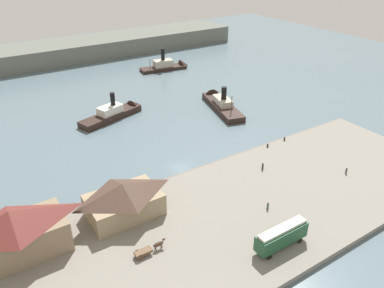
# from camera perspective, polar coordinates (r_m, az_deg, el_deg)

# --- Properties ---
(ground_plane) EXTENTS (320.00, 320.00, 0.00)m
(ground_plane) POSITION_cam_1_polar(r_m,az_deg,el_deg) (92.40, -1.72, -3.65)
(ground_plane) COLOR slate
(quay_promenade) EXTENTS (110.00, 36.00, 1.20)m
(quay_promenade) POSITION_cam_1_polar(r_m,az_deg,el_deg) (77.50, 6.89, -10.55)
(quay_promenade) COLOR gray
(quay_promenade) RESTS_ON ground
(seawall_edge) EXTENTS (110.00, 0.80, 1.00)m
(seawall_edge) POSITION_cam_1_polar(r_m,az_deg,el_deg) (89.54, -0.53, -4.41)
(seawall_edge) COLOR #666159
(seawall_edge) RESTS_ON ground
(ferry_shed_customs_shed) EXTENTS (17.00, 9.31, 9.22)m
(ferry_shed_customs_shed) POSITION_cam_1_polar(r_m,az_deg,el_deg) (71.49, -25.37, -12.08)
(ferry_shed_customs_shed) COLOR #847056
(ferry_shed_customs_shed) RESTS_ON quay_promenade
(ferry_shed_west_terminal) EXTENTS (14.31, 9.48, 7.24)m
(ferry_shed_west_terminal) POSITION_cam_1_polar(r_m,az_deg,el_deg) (75.00, -10.34, -8.24)
(ferry_shed_west_terminal) COLOR #998466
(ferry_shed_west_terminal) RESTS_ON quay_promenade
(street_tram) EXTENTS (10.48, 2.82, 4.35)m
(street_tram) POSITION_cam_1_polar(r_m,az_deg,el_deg) (69.42, 13.42, -13.35)
(street_tram) COLOR #1E4C2D
(street_tram) RESTS_ON quay_promenade
(horse_cart) EXTENTS (5.92, 1.47, 1.87)m
(horse_cart) POSITION_cam_1_polar(r_m,az_deg,el_deg) (67.96, -6.56, -15.55)
(horse_cart) COLOR brown
(horse_cart) RESTS_ON quay_promenade
(pedestrian_by_tram) EXTENTS (0.40, 0.40, 1.61)m
(pedestrian_by_tram) POSITION_cam_1_polar(r_m,az_deg,el_deg) (94.79, 22.37, -3.77)
(pedestrian_by_tram) COLOR #33384C
(pedestrian_by_tram) RESTS_ON quay_promenade
(pedestrian_near_west_shed) EXTENTS (0.41, 0.41, 1.67)m
(pedestrian_near_west_shed) POSITION_cam_1_polar(r_m,az_deg,el_deg) (78.45, 11.43, -9.16)
(pedestrian_near_west_shed) COLOR #3D4C42
(pedestrian_near_west_shed) RESTS_ON quay_promenade
(pedestrian_at_waters_edge) EXTENTS (0.44, 0.44, 1.76)m
(pedestrian_at_waters_edge) POSITION_cam_1_polar(r_m,az_deg,el_deg) (90.82, 10.68, -3.33)
(pedestrian_at_waters_edge) COLOR #232328
(pedestrian_at_waters_edge) RESTS_ON quay_promenade
(mooring_post_west) EXTENTS (0.44, 0.44, 0.90)m
(mooring_post_west) POSITION_cam_1_polar(r_m,az_deg,el_deg) (100.85, 11.40, -0.21)
(mooring_post_west) COLOR black
(mooring_post_west) RESTS_ON quay_promenade
(mooring_post_center_west) EXTENTS (0.44, 0.44, 0.90)m
(mooring_post_center_west) POSITION_cam_1_polar(r_m,az_deg,el_deg) (105.22, 13.86, 0.78)
(mooring_post_center_west) COLOR black
(mooring_post_center_west) RESTS_ON quay_promenade
(ferry_near_quay) EXTENTS (21.90, 8.54, 11.18)m
(ferry_near_quay) POSITION_cam_1_polar(r_m,az_deg,el_deg) (165.82, -3.53, 11.76)
(ferry_near_quay) COLOR black
(ferry_near_quay) RESTS_ON ground
(ferry_outer_harbor) EXTENTS (23.47, 11.72, 9.63)m
(ferry_outer_harbor) POSITION_cam_1_polar(r_m,az_deg,el_deg) (121.15, -11.37, 4.77)
(ferry_outer_harbor) COLOR black
(ferry_outer_harbor) RESTS_ON ground
(ferry_moored_east) EXTENTS (11.80, 26.26, 9.67)m
(ferry_moored_east) POSITION_cam_1_polar(r_m,az_deg,el_deg) (126.84, 4.14, 6.33)
(ferry_moored_east) COLOR black
(ferry_moored_east) RESTS_ON ground
(far_headland) EXTENTS (180.00, 24.00, 8.00)m
(far_headland) POSITION_cam_1_polar(r_m,az_deg,el_deg) (187.20, -19.98, 12.91)
(far_headland) COLOR #60665B
(far_headland) RESTS_ON ground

